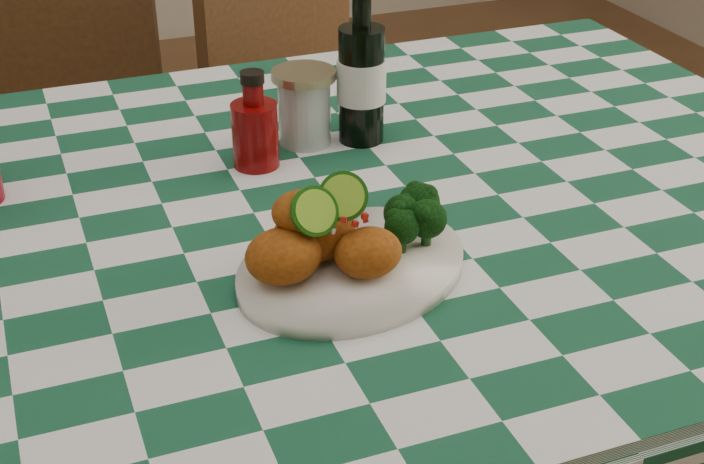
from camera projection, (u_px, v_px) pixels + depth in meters
name	position (u px, v px, depth m)	size (l,w,h in m)	color
dining_table	(267.00, 451.00, 1.41)	(1.66, 1.06, 0.79)	#154D31
plate	(352.00, 268.00, 1.09)	(0.28, 0.22, 0.02)	silver
fried_chicken_pile	(331.00, 226.00, 1.05)	(0.16, 0.11, 0.10)	#A14A0F
broccoli_side	(410.00, 222.00, 1.10)	(0.08, 0.08, 0.06)	black
ketchup_bottle	(254.00, 120.00, 1.30)	(0.06, 0.06, 0.13)	#680505
mason_jar	(304.00, 107.00, 1.37)	(0.09, 0.09, 0.11)	#B2BCBA
beer_bottle	(361.00, 62.00, 1.35)	(0.07, 0.07, 0.24)	black
wooden_chair_left	(44.00, 200.00, 1.90)	(0.44, 0.46, 0.96)	#472814
wooden_chair_right	(338.00, 182.00, 2.08)	(0.39, 0.41, 0.86)	#472814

